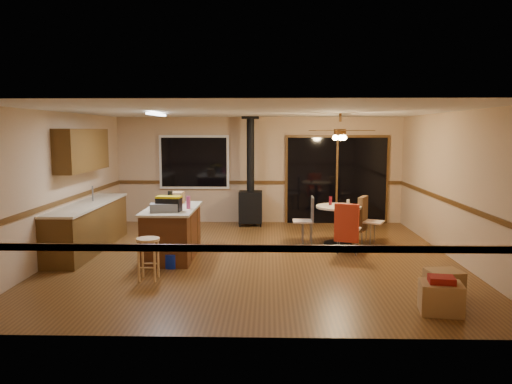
{
  "coord_description": "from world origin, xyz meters",
  "views": [
    {
      "loc": [
        0.23,
        -8.75,
        2.26
      ],
      "look_at": [
        0.0,
        0.3,
        1.15
      ],
      "focal_mm": 35.0,
      "sensor_mm": 36.0,
      "label": 1
    }
  ],
  "objects_px": {
    "bar_stool": "(148,259)",
    "dining_table": "(338,218)",
    "chair_left": "(308,214)",
    "box_corner_b": "(444,283)",
    "kitchen_island": "(172,232)",
    "toolbox_black": "(169,205)",
    "box_under_window": "(179,219)",
    "chair_right": "(364,214)",
    "wood_stove": "(251,195)",
    "box_corner_a": "(441,298)",
    "toolbox_grey": "(164,208)",
    "blue_bucket": "(172,260)",
    "chair_near": "(347,223)"
  },
  "relations": [
    {
      "from": "kitchen_island",
      "to": "box_corner_a",
      "type": "height_order",
      "value": "kitchen_island"
    },
    {
      "from": "box_under_window",
      "to": "box_corner_b",
      "type": "distance_m",
      "value": 6.59
    },
    {
      "from": "chair_right",
      "to": "box_corner_a",
      "type": "bearing_deg",
      "value": -86.71
    },
    {
      "from": "dining_table",
      "to": "chair_right",
      "type": "xyz_separation_m",
      "value": [
        0.53,
        0.13,
        0.07
      ]
    },
    {
      "from": "toolbox_black",
      "to": "box_under_window",
      "type": "height_order",
      "value": "toolbox_black"
    },
    {
      "from": "bar_stool",
      "to": "dining_table",
      "type": "bearing_deg",
      "value": 37.63
    },
    {
      "from": "box_corner_b",
      "to": "wood_stove",
      "type": "bearing_deg",
      "value": 119.13
    },
    {
      "from": "toolbox_black",
      "to": "bar_stool",
      "type": "xyz_separation_m",
      "value": [
        -0.13,
        -0.99,
        -0.69
      ]
    },
    {
      "from": "chair_left",
      "to": "chair_right",
      "type": "bearing_deg",
      "value": 1.43
    },
    {
      "from": "chair_right",
      "to": "dining_table",
      "type": "bearing_deg",
      "value": -166.56
    },
    {
      "from": "chair_near",
      "to": "box_under_window",
      "type": "xyz_separation_m",
      "value": [
        -3.54,
        2.52,
        -0.4
      ]
    },
    {
      "from": "bar_stool",
      "to": "chair_left",
      "type": "height_order",
      "value": "chair_left"
    },
    {
      "from": "blue_bucket",
      "to": "dining_table",
      "type": "xyz_separation_m",
      "value": [
        3.01,
        1.77,
        0.41
      ]
    },
    {
      "from": "chair_left",
      "to": "box_under_window",
      "type": "height_order",
      "value": "chair_left"
    },
    {
      "from": "bar_stool",
      "to": "box_corner_b",
      "type": "distance_m",
      "value": 4.29
    },
    {
      "from": "blue_bucket",
      "to": "box_corner_a",
      "type": "bearing_deg",
      "value": -28.02
    },
    {
      "from": "chair_right",
      "to": "box_corner_b",
      "type": "bearing_deg",
      "value": -81.58
    },
    {
      "from": "chair_left",
      "to": "box_under_window",
      "type": "distance_m",
      "value": 3.32
    },
    {
      "from": "toolbox_grey",
      "to": "dining_table",
      "type": "bearing_deg",
      "value": 26.15
    },
    {
      "from": "kitchen_island",
      "to": "toolbox_black",
      "type": "height_order",
      "value": "toolbox_black"
    },
    {
      "from": "wood_stove",
      "to": "box_corner_b",
      "type": "bearing_deg",
      "value": -60.87
    },
    {
      "from": "toolbox_black",
      "to": "chair_left",
      "type": "relative_size",
      "value": 0.8
    },
    {
      "from": "dining_table",
      "to": "chair_left",
      "type": "xyz_separation_m",
      "value": [
        -0.59,
        0.1,
        0.06
      ]
    },
    {
      "from": "dining_table",
      "to": "box_under_window",
      "type": "height_order",
      "value": "dining_table"
    },
    {
      "from": "bar_stool",
      "to": "dining_table",
      "type": "xyz_separation_m",
      "value": [
        3.22,
        2.48,
        0.21
      ]
    },
    {
      "from": "kitchen_island",
      "to": "box_under_window",
      "type": "bearing_deg",
      "value": 97.91
    },
    {
      "from": "chair_left",
      "to": "box_under_window",
      "type": "xyz_separation_m",
      "value": [
        -2.91,
        1.55,
        -0.39
      ]
    },
    {
      "from": "kitchen_island",
      "to": "wood_stove",
      "type": "relative_size",
      "value": 0.67
    },
    {
      "from": "blue_bucket",
      "to": "chair_left",
      "type": "distance_m",
      "value": 3.09
    },
    {
      "from": "chair_near",
      "to": "box_under_window",
      "type": "bearing_deg",
      "value": 144.53
    },
    {
      "from": "box_under_window",
      "to": "toolbox_black",
      "type": "bearing_deg",
      "value": -82.5
    },
    {
      "from": "dining_table",
      "to": "chair_right",
      "type": "height_order",
      "value": "chair_right"
    },
    {
      "from": "chair_left",
      "to": "chair_right",
      "type": "xyz_separation_m",
      "value": [
        1.13,
        0.03,
        0.01
      ]
    },
    {
      "from": "dining_table",
      "to": "toolbox_grey",
      "type": "bearing_deg",
      "value": -153.85
    },
    {
      "from": "dining_table",
      "to": "blue_bucket",
      "type": "bearing_deg",
      "value": -149.46
    },
    {
      "from": "toolbox_grey",
      "to": "box_under_window",
      "type": "height_order",
      "value": "toolbox_grey"
    },
    {
      "from": "chair_left",
      "to": "box_corner_b",
      "type": "height_order",
      "value": "chair_left"
    },
    {
      "from": "toolbox_grey",
      "to": "blue_bucket",
      "type": "relative_size",
      "value": 1.59
    },
    {
      "from": "blue_bucket",
      "to": "chair_right",
      "type": "height_order",
      "value": "chair_right"
    },
    {
      "from": "toolbox_grey",
      "to": "box_corner_a",
      "type": "distance_m",
      "value": 4.58
    },
    {
      "from": "kitchen_island",
      "to": "toolbox_black",
      "type": "distance_m",
      "value": 0.69
    },
    {
      "from": "chair_left",
      "to": "chair_right",
      "type": "height_order",
      "value": "same"
    },
    {
      "from": "toolbox_black",
      "to": "bar_stool",
      "type": "height_order",
      "value": "toolbox_black"
    },
    {
      "from": "chair_left",
      "to": "box_corner_a",
      "type": "relative_size",
      "value": 1.02
    },
    {
      "from": "wood_stove",
      "to": "box_corner_b",
      "type": "xyz_separation_m",
      "value": [
        2.84,
        -5.1,
        -0.55
      ]
    },
    {
      "from": "toolbox_black",
      "to": "dining_table",
      "type": "bearing_deg",
      "value": 25.83
    },
    {
      "from": "wood_stove",
      "to": "dining_table",
      "type": "relative_size",
      "value": 2.81
    },
    {
      "from": "blue_bucket",
      "to": "chair_left",
      "type": "xyz_separation_m",
      "value": [
        2.41,
        1.87,
        0.47
      ]
    },
    {
      "from": "bar_stool",
      "to": "blue_bucket",
      "type": "height_order",
      "value": "bar_stool"
    },
    {
      "from": "kitchen_island",
      "to": "box_under_window",
      "type": "relative_size",
      "value": 3.43
    }
  ]
}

